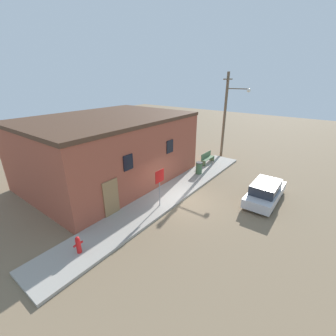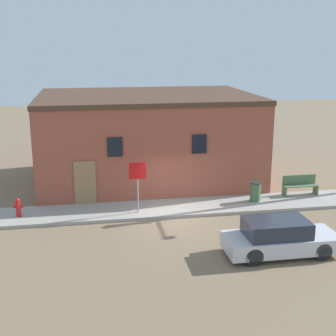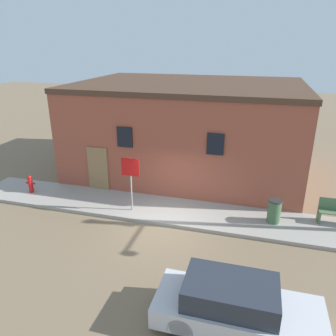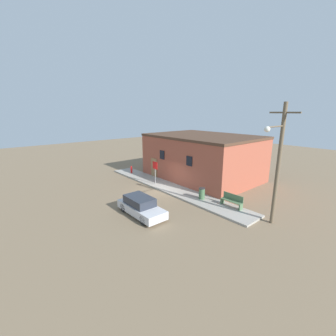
{
  "view_description": "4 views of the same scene",
  "coord_description": "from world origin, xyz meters",
  "px_view_note": "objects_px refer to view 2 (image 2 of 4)",
  "views": [
    {
      "loc": [
        -10.58,
        -6.72,
        7.29
      ],
      "look_at": [
        -0.13,
        1.15,
        2.0
      ],
      "focal_mm": 24.0,
      "sensor_mm": 36.0,
      "label": 1
    },
    {
      "loc": [
        -3.57,
        -18.8,
        7.46
      ],
      "look_at": [
        -0.13,
        1.15,
        2.0
      ],
      "focal_mm": 50.0,
      "sensor_mm": 36.0,
      "label": 2
    },
    {
      "loc": [
        3.14,
        -10.58,
        6.71
      ],
      "look_at": [
        -0.13,
        1.15,
        2.0
      ],
      "focal_mm": 35.0,
      "sensor_mm": 36.0,
      "label": 3
    },
    {
      "loc": [
        15.65,
        -12.2,
        7.21
      ],
      "look_at": [
        -0.13,
        1.15,
        2.0
      ],
      "focal_mm": 24.0,
      "sensor_mm": 36.0,
      "label": 4
    }
  ],
  "objects_px": {
    "bench": "(300,185)",
    "parked_car": "(279,238)",
    "stop_sign": "(138,177)",
    "trash_bin": "(255,192)",
    "fire_hydrant": "(18,207)"
  },
  "relations": [
    {
      "from": "fire_hydrant",
      "to": "stop_sign",
      "type": "height_order",
      "value": "stop_sign"
    },
    {
      "from": "stop_sign",
      "to": "bench",
      "type": "distance_m",
      "value": 8.33
    },
    {
      "from": "stop_sign",
      "to": "trash_bin",
      "type": "distance_m",
      "value": 5.79
    },
    {
      "from": "bench",
      "to": "trash_bin",
      "type": "bearing_deg",
      "value": -166.77
    },
    {
      "from": "trash_bin",
      "to": "bench",
      "type": "bearing_deg",
      "value": 13.23
    },
    {
      "from": "stop_sign",
      "to": "parked_car",
      "type": "distance_m",
      "value": 6.73
    },
    {
      "from": "trash_bin",
      "to": "parked_car",
      "type": "xyz_separation_m",
      "value": [
        -1.04,
        -5.35,
        0.01
      ]
    },
    {
      "from": "fire_hydrant",
      "to": "trash_bin",
      "type": "distance_m",
      "value": 10.81
    },
    {
      "from": "fire_hydrant",
      "to": "stop_sign",
      "type": "xyz_separation_m",
      "value": [
        5.16,
        -0.38,
        1.21
      ]
    },
    {
      "from": "trash_bin",
      "to": "parked_car",
      "type": "relative_size",
      "value": 0.23
    },
    {
      "from": "fire_hydrant",
      "to": "trash_bin",
      "type": "height_order",
      "value": "trash_bin"
    },
    {
      "from": "fire_hydrant",
      "to": "bench",
      "type": "bearing_deg",
      "value": 3.36
    },
    {
      "from": "bench",
      "to": "parked_car",
      "type": "distance_m",
      "value": 6.92
    },
    {
      "from": "stop_sign",
      "to": "bench",
      "type": "xyz_separation_m",
      "value": [
        8.16,
        1.16,
        -1.15
      ]
    },
    {
      "from": "stop_sign",
      "to": "trash_bin",
      "type": "bearing_deg",
      "value": 5.77
    }
  ]
}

